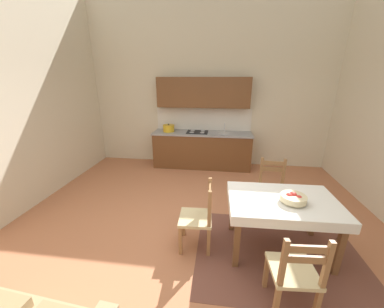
% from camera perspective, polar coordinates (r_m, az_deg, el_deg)
% --- Properties ---
extents(ground_plane, '(6.48, 6.43, 0.10)m').
position_cam_1_polar(ground_plane, '(3.54, 0.82, -19.94)').
color(ground_plane, '#B7704C').
extents(wall_back, '(6.48, 0.12, 4.13)m').
position_cam_1_polar(wall_back, '(5.72, 4.53, 17.84)').
color(wall_back, beige).
rests_on(wall_back, ground_plane).
extents(area_rug, '(2.10, 1.60, 0.01)m').
position_cam_1_polar(area_rug, '(3.36, 21.18, -22.81)').
color(area_rug, brown).
rests_on(area_rug, ground_plane).
extents(kitchen_cabinetry, '(2.44, 0.63, 2.20)m').
position_cam_1_polar(kitchen_cabinetry, '(5.55, 2.62, 5.24)').
color(kitchen_cabinetry, brown).
rests_on(kitchen_cabinetry, ground_plane).
extents(dining_table, '(1.35, 0.91, 0.75)m').
position_cam_1_polar(dining_table, '(3.08, 22.14, -12.93)').
color(dining_table, brown).
rests_on(dining_table, ground_plane).
extents(dining_chair_tv_side, '(0.44, 0.44, 0.93)m').
position_cam_1_polar(dining_chair_tv_side, '(3.02, 1.72, -16.00)').
color(dining_chair_tv_side, '#D1BC89').
rests_on(dining_chair_tv_side, ground_plane).
extents(dining_chair_camera_side, '(0.45, 0.45, 0.93)m').
position_cam_1_polar(dining_chair_camera_side, '(2.54, 24.92, -26.06)').
color(dining_chair_camera_side, '#D1BC89').
rests_on(dining_chair_camera_side, ground_plane).
extents(dining_chair_kitchen_side, '(0.44, 0.44, 0.93)m').
position_cam_1_polar(dining_chair_kitchen_side, '(3.92, 19.88, -8.48)').
color(dining_chair_kitchen_side, '#D1BC89').
rests_on(dining_chair_kitchen_side, ground_plane).
extents(fruit_bowl, '(0.30, 0.30, 0.12)m').
position_cam_1_polar(fruit_bowl, '(2.96, 24.65, -10.28)').
color(fruit_bowl, beige).
rests_on(fruit_bowl, dining_table).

